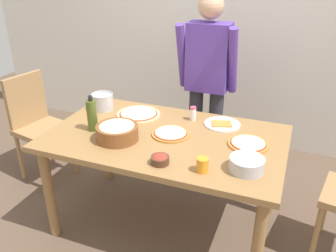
# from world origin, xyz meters

# --- Properties ---
(ground) EXTENTS (8.00, 8.00, 0.00)m
(ground) POSITION_xyz_m (0.00, 0.00, 0.00)
(ground) COLOR brown
(wall_back) EXTENTS (5.60, 0.10, 2.60)m
(wall_back) POSITION_xyz_m (0.00, 1.60, 1.30)
(wall_back) COLOR silver
(wall_back) RESTS_ON ground
(dining_table) EXTENTS (1.60, 0.96, 0.76)m
(dining_table) POSITION_xyz_m (0.00, 0.00, 0.67)
(dining_table) COLOR olive
(dining_table) RESTS_ON ground
(person_cook) EXTENTS (0.49, 0.25, 1.62)m
(person_cook) POSITION_xyz_m (0.08, 0.76, 0.94)
(person_cook) COLOR #2D2D38
(person_cook) RESTS_ON ground
(chair_wooden_left) EXTENTS (0.47, 0.47, 0.95)m
(chair_wooden_left) POSITION_xyz_m (-1.32, 0.24, 0.54)
(chair_wooden_left) COLOR #A37A4C
(chair_wooden_left) RESTS_ON ground
(pizza_raw_on_board) EXTENTS (0.33, 0.33, 0.02)m
(pizza_raw_on_board) POSITION_xyz_m (-0.32, 0.25, 0.77)
(pizza_raw_on_board) COLOR beige
(pizza_raw_on_board) RESTS_ON dining_table
(pizza_cooked_on_tray) EXTENTS (0.26, 0.26, 0.02)m
(pizza_cooked_on_tray) POSITION_xyz_m (0.55, 0.07, 0.77)
(pizza_cooked_on_tray) COLOR #C67A33
(pizza_cooked_on_tray) RESTS_ON dining_table
(pizza_second_cooked) EXTENTS (0.26, 0.26, 0.02)m
(pizza_second_cooked) POSITION_xyz_m (0.03, 0.02, 0.77)
(pizza_second_cooked) COLOR #C67A33
(pizza_second_cooked) RESTS_ON dining_table
(plate_with_slice) EXTENTS (0.26, 0.26, 0.02)m
(plate_with_slice) POSITION_xyz_m (0.32, 0.30, 0.77)
(plate_with_slice) COLOR white
(plate_with_slice) RESTS_ON dining_table
(popcorn_bowl) EXTENTS (0.28, 0.28, 0.11)m
(popcorn_bowl) POSITION_xyz_m (-0.28, -0.16, 0.82)
(popcorn_bowl) COLOR brown
(popcorn_bowl) RESTS_ON dining_table
(mixing_bowl_steel) EXTENTS (0.20, 0.20, 0.08)m
(mixing_bowl_steel) POSITION_xyz_m (0.59, -0.24, 0.80)
(mixing_bowl_steel) COLOR #B7B7BC
(mixing_bowl_steel) RESTS_ON dining_table
(small_sauce_bowl) EXTENTS (0.11, 0.11, 0.06)m
(small_sauce_bowl) POSITION_xyz_m (0.10, -0.34, 0.79)
(small_sauce_bowl) COLOR #4C2D1E
(small_sauce_bowl) RESTS_ON dining_table
(olive_oil_bottle) EXTENTS (0.07, 0.07, 0.26)m
(olive_oil_bottle) POSITION_xyz_m (-0.50, -0.10, 0.87)
(olive_oil_bottle) COLOR #47561E
(olive_oil_bottle) RESTS_ON dining_table
(steel_pot) EXTENTS (0.17, 0.17, 0.13)m
(steel_pot) POSITION_xyz_m (-0.64, 0.25, 0.83)
(steel_pot) COLOR #B7B7BC
(steel_pot) RESTS_ON dining_table
(cup_orange) EXTENTS (0.07, 0.07, 0.08)m
(cup_orange) POSITION_xyz_m (0.36, -0.34, 0.80)
(cup_orange) COLOR orange
(cup_orange) RESTS_ON dining_table
(salt_shaker) EXTENTS (0.04, 0.04, 0.11)m
(salt_shaker) POSITION_xyz_m (0.10, 0.31, 0.81)
(salt_shaker) COLOR white
(salt_shaker) RESTS_ON dining_table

